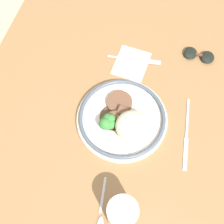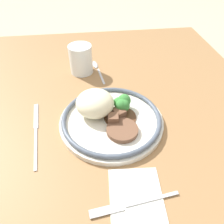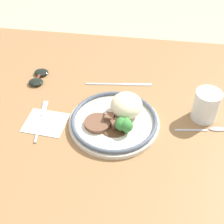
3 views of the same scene
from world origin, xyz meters
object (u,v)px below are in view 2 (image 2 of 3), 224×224
(fork, at_px, (126,205))
(knife, at_px, (36,130))
(spoon, at_px, (97,67))
(plate, at_px, (109,115))
(juice_glass, at_px, (81,60))

(fork, xyz_separation_m, knife, (0.22, 0.20, -0.00))
(fork, height_order, knife, fork)
(knife, bearing_deg, spoon, -38.67)
(plate, relative_size, knife, 1.18)
(knife, distance_m, spoon, 0.34)
(plate, xyz_separation_m, knife, (-0.01, 0.19, -0.02))
(spoon, bearing_deg, juice_glass, 102.60)
(spoon, bearing_deg, knife, 140.38)
(plate, distance_m, juice_glass, 0.27)
(plate, bearing_deg, spoon, 2.01)
(juice_glass, relative_size, fork, 0.54)
(plate, xyz_separation_m, juice_glass, (0.26, 0.06, 0.02))
(fork, bearing_deg, knife, -55.41)
(plate, relative_size, fork, 1.52)
(plate, xyz_separation_m, fork, (-0.23, -0.01, -0.02))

